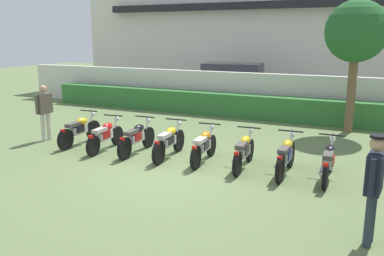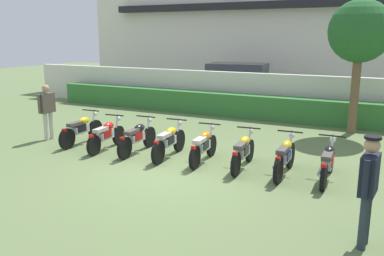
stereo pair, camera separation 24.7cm
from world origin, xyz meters
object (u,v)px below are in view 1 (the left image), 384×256
(motorcycle_in_row_4, at_px, (204,146))
(motorcycle_in_row_6, at_px, (286,156))
(motorcycle_in_row_2, at_px, (137,138))
(parked_car, at_px, (236,83))
(motorcycle_in_row_3, at_px, (169,141))
(motorcycle_in_row_5, at_px, (244,151))
(inspector_person, at_px, (44,108))
(officer_0, at_px, (374,180))
(motorcycle_in_row_1, at_px, (105,135))
(motorcycle_in_row_7, at_px, (329,161))
(motorcycle_in_row_0, at_px, (80,130))
(tree_near_inspector, at_px, (356,33))

(motorcycle_in_row_4, distance_m, motorcycle_in_row_6, 2.11)
(motorcycle_in_row_2, distance_m, motorcycle_in_row_4, 2.00)
(parked_car, height_order, motorcycle_in_row_3, parked_car)
(motorcycle_in_row_5, height_order, inspector_person, inspector_person)
(motorcycle_in_row_6, relative_size, officer_0, 1.06)
(motorcycle_in_row_1, xyz_separation_m, motorcycle_in_row_7, (6.03, 0.17, 0.00))
(parked_car, bearing_deg, officer_0, -67.87)
(motorcycle_in_row_6, height_order, motorcycle_in_row_7, motorcycle_in_row_6)
(motorcycle_in_row_3, bearing_deg, parked_car, 4.59)
(motorcycle_in_row_0, height_order, motorcycle_in_row_7, motorcycle_in_row_0)
(motorcycle_in_row_3, distance_m, inspector_person, 4.36)
(motorcycle_in_row_0, distance_m, officer_0, 8.55)
(motorcycle_in_row_4, height_order, motorcycle_in_row_6, motorcycle_in_row_6)
(motorcycle_in_row_0, bearing_deg, motorcycle_in_row_4, -92.26)
(motorcycle_in_row_0, relative_size, motorcycle_in_row_3, 0.99)
(motorcycle_in_row_1, relative_size, officer_0, 1.04)
(parked_car, distance_m, motorcycle_in_row_3, 9.51)
(tree_near_inspector, distance_m, motorcycle_in_row_3, 7.17)
(motorcycle_in_row_4, height_order, motorcycle_in_row_7, same)
(motorcycle_in_row_6, bearing_deg, motorcycle_in_row_5, 86.88)
(motorcycle_in_row_0, distance_m, inspector_person, 1.41)
(motorcycle_in_row_6, bearing_deg, inspector_person, 88.41)
(motorcycle_in_row_3, xyz_separation_m, inspector_person, (-4.33, 0.00, 0.57))
(tree_near_inspector, height_order, motorcycle_in_row_5, tree_near_inspector)
(tree_near_inspector, bearing_deg, parked_car, 142.80)
(parked_car, xyz_separation_m, motorcycle_in_row_0, (-1.59, -9.34, -0.49))
(motorcycle_in_row_6, distance_m, officer_0, 3.37)
(tree_near_inspector, distance_m, motorcycle_in_row_2, 7.79)
(parked_car, distance_m, inspector_person, 9.81)
(tree_near_inspector, bearing_deg, motorcycle_in_row_0, -143.90)
(motorcycle_in_row_6, bearing_deg, motorcycle_in_row_4, 87.21)
(officer_0, bearing_deg, inspector_person, -10.76)
(tree_near_inspector, distance_m, motorcycle_in_row_6, 6.02)
(motorcycle_in_row_2, xyz_separation_m, motorcycle_in_row_7, (5.06, 0.05, -0.01))
(motorcycle_in_row_7, bearing_deg, motorcycle_in_row_4, 88.23)
(inspector_person, bearing_deg, motorcycle_in_row_2, -0.28)
(motorcycle_in_row_2, bearing_deg, motorcycle_in_row_1, 93.93)
(parked_car, height_order, motorcycle_in_row_5, parked_car)
(motorcycle_in_row_1, xyz_separation_m, motorcycle_in_row_5, (4.05, 0.13, 0.00))
(tree_near_inspector, height_order, motorcycle_in_row_6, tree_near_inspector)
(motorcycle_in_row_7, xyz_separation_m, officer_0, (0.97, -2.78, 0.61))
(motorcycle_in_row_6, xyz_separation_m, inspector_person, (-7.43, 0.03, 0.57))
(motorcycle_in_row_6, xyz_separation_m, officer_0, (1.92, -2.71, 0.60))
(parked_car, height_order, tree_near_inspector, tree_near_inspector)
(motorcycle_in_row_7, bearing_deg, motorcycle_in_row_5, 89.01)
(motorcycle_in_row_2, relative_size, motorcycle_in_row_4, 1.07)
(motorcycle_in_row_3, bearing_deg, tree_near_inspector, -42.05)
(tree_near_inspector, bearing_deg, motorcycle_in_row_5, -110.75)
(parked_car, distance_m, motorcycle_in_row_5, 10.03)
(motorcycle_in_row_0, relative_size, motorcycle_in_row_1, 1.04)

